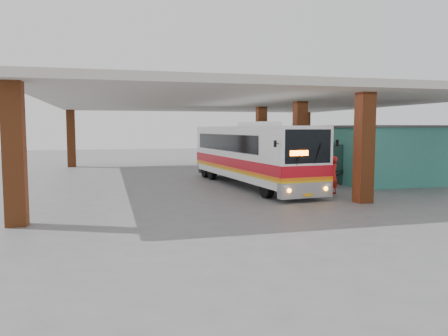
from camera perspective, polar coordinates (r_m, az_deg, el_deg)
name	(u,v)px	position (r m, az deg, el deg)	size (l,w,h in m)	color
ground	(266,194)	(19.67, 5.46, -3.45)	(90.00, 90.00, 0.00)	#515154
brick_columns	(259,142)	(24.64, 4.58, 3.39)	(20.10, 21.60, 4.35)	brown
canopy_roof	(236,102)	(25.82, 1.53, 8.65)	(21.00, 23.00, 0.30)	beige
shop_building	(364,152)	(26.45, 17.81, 1.95)	(5.20, 8.20, 3.11)	#317B6F
coach_bus	(251,154)	(22.38, 3.52, 1.79)	(3.44, 11.37, 3.26)	white
motorcycle	(337,174)	(23.46, 14.50, -0.79)	(0.76, 2.17, 1.14)	black
pedestrian	(333,175)	(20.12, 14.01, -0.93)	(0.62, 0.41, 1.71)	red
red_chair	(286,168)	(28.53, 8.14, 0.04)	(0.55, 0.55, 0.89)	red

